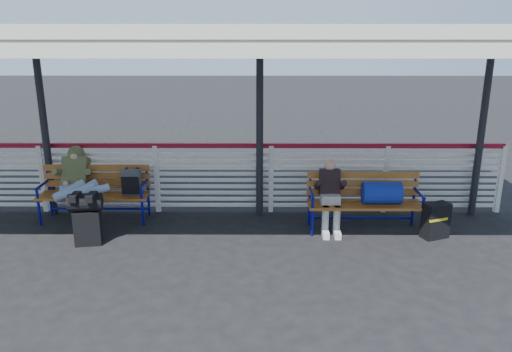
{
  "coord_description": "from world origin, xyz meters",
  "views": [
    {
      "loc": [
        1.78,
        -6.45,
        3.09
      ],
      "look_at": [
        1.74,
        1.0,
        0.92
      ],
      "focal_mm": 35.0,
      "sensor_mm": 36.0,
      "label": 1
    }
  ],
  "objects_px": {
    "bench_left": "(104,186)",
    "traveler_man": "(78,186)",
    "luggage_stack": "(87,217)",
    "bench_right": "(373,195)",
    "companion_person": "(330,195)",
    "suitcase_side": "(436,221)"
  },
  "relations": [
    {
      "from": "luggage_stack",
      "to": "bench_left",
      "type": "xyz_separation_m",
      "value": [
        -0.03,
        1.04,
        0.15
      ]
    },
    {
      "from": "companion_person",
      "to": "suitcase_side",
      "type": "bearing_deg",
      "value": -10.54
    },
    {
      "from": "bench_left",
      "to": "traveler_man",
      "type": "height_order",
      "value": "traveler_man"
    },
    {
      "from": "luggage_stack",
      "to": "bench_right",
      "type": "relative_size",
      "value": 0.44
    },
    {
      "from": "companion_person",
      "to": "suitcase_side",
      "type": "height_order",
      "value": "companion_person"
    },
    {
      "from": "bench_left",
      "to": "traveler_man",
      "type": "xyz_separation_m",
      "value": [
        -0.31,
        -0.35,
        0.11
      ]
    },
    {
      "from": "bench_right",
      "to": "companion_person",
      "type": "height_order",
      "value": "companion_person"
    },
    {
      "from": "traveler_man",
      "to": "companion_person",
      "type": "bearing_deg",
      "value": -1.66
    },
    {
      "from": "bench_left",
      "to": "companion_person",
      "type": "xyz_separation_m",
      "value": [
        3.72,
        -0.47,
        0.01
      ]
    },
    {
      "from": "suitcase_side",
      "to": "bench_right",
      "type": "bearing_deg",
      "value": 139.81
    },
    {
      "from": "luggage_stack",
      "to": "suitcase_side",
      "type": "xyz_separation_m",
      "value": [
        5.29,
        0.27,
        -0.15
      ]
    },
    {
      "from": "luggage_stack",
      "to": "traveler_man",
      "type": "xyz_separation_m",
      "value": [
        -0.35,
        0.69,
        0.26
      ]
    },
    {
      "from": "bench_right",
      "to": "suitcase_side",
      "type": "relative_size",
      "value": 3.23
    },
    {
      "from": "bench_right",
      "to": "companion_person",
      "type": "xyz_separation_m",
      "value": [
        -0.68,
        -0.01,
        -0.0
      ]
    },
    {
      "from": "bench_left",
      "to": "companion_person",
      "type": "relative_size",
      "value": 1.57
    },
    {
      "from": "bench_right",
      "to": "companion_person",
      "type": "distance_m",
      "value": 0.68
    },
    {
      "from": "luggage_stack",
      "to": "traveler_man",
      "type": "distance_m",
      "value": 0.81
    },
    {
      "from": "bench_left",
      "to": "luggage_stack",
      "type": "bearing_deg",
      "value": -88.09
    },
    {
      "from": "traveler_man",
      "to": "companion_person",
      "type": "distance_m",
      "value": 4.04
    },
    {
      "from": "traveler_man",
      "to": "companion_person",
      "type": "height_order",
      "value": "traveler_man"
    },
    {
      "from": "traveler_man",
      "to": "suitcase_side",
      "type": "xyz_separation_m",
      "value": [
        5.63,
        -0.41,
        -0.41
      ]
    },
    {
      "from": "bench_right",
      "to": "luggage_stack",
      "type": "bearing_deg",
      "value": -172.5
    }
  ]
}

